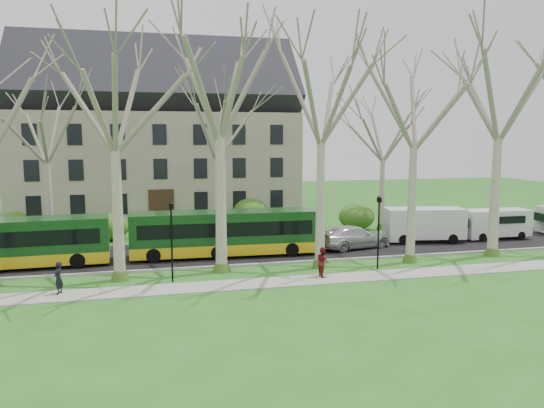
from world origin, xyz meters
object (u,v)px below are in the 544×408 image
at_px(van_a, 424,225).
at_px(pedestrian_a, 58,278).
at_px(pedestrian_b, 323,262).
at_px(sedan, 354,237).
at_px(van_b, 495,224).
at_px(bus_lead, 2,243).
at_px(bus_follow, 225,233).

distance_m(van_a, pedestrian_a, 25.56).
distance_m(van_a, pedestrian_b, 13.03).
xyz_separation_m(sedan, pedestrian_a, (-18.42, -6.86, 0.02)).
height_order(van_a, pedestrian_b, van_a).
bearing_deg(van_b, bus_lead, -176.15).
height_order(van_a, van_b, van_a).
xyz_separation_m(bus_lead, pedestrian_a, (4.00, -6.20, -0.70)).
bearing_deg(van_b, sedan, -175.07).
relative_size(sedan, van_a, 0.95).
distance_m(pedestrian_a, pedestrian_b, 13.83).
bearing_deg(pedestrian_a, sedan, 125.95).
relative_size(bus_follow, van_a, 2.11).
relative_size(pedestrian_a, pedestrian_b, 0.97).
xyz_separation_m(sedan, van_b, (11.82, 0.69, 0.33)).
height_order(bus_follow, van_b, bus_follow).
relative_size(bus_lead, van_b, 2.36).
xyz_separation_m(bus_lead, bus_follow, (13.31, 0.39, 0.00)).
distance_m(bus_follow, sedan, 9.15).
height_order(bus_follow, pedestrian_a, bus_follow).
distance_m(van_b, pedestrian_b, 18.04).
distance_m(bus_lead, pedestrian_b, 18.87).
xyz_separation_m(bus_follow, pedestrian_a, (-9.30, -6.59, -0.70)).
relative_size(bus_lead, pedestrian_b, 7.24).
xyz_separation_m(bus_follow, pedestrian_b, (4.53, -6.50, -0.68)).
height_order(sedan, pedestrian_a, pedestrian_a).
relative_size(van_a, van_b, 1.12).
bearing_deg(pedestrian_b, van_a, -58.08).
distance_m(bus_lead, van_a, 28.40).
height_order(van_b, pedestrian_b, van_b).
bearing_deg(pedestrian_a, van_b, 119.54).
distance_m(sedan, van_a, 6.01).
bearing_deg(bus_follow, pedestrian_b, -53.39).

